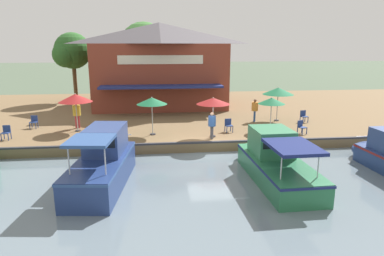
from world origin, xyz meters
The scene contains 21 objects.
ground_plane centered at (0.00, 0.00, 0.00)m, with size 220.00×220.00×0.00m, color #4C5B47.
quay_deck centered at (-11.00, 0.00, 0.30)m, with size 22.00×56.00×0.60m, color brown.
quay_edge_fender centered at (-0.10, 0.00, 0.65)m, with size 0.20×50.40×0.10m, color #2D2D33.
waterfront_restaurant centered at (-13.59, -2.54, 4.41)m, with size 10.24×12.02×7.49m.
patio_umbrella_by_entrance centered at (-2.54, 4.42, 2.59)m, with size 1.72×1.72×2.24m.
patio_umbrella_near_quay_edge centered at (-2.37, -3.28, 2.75)m, with size 1.89×1.89×2.41m.
patio_umbrella_mid_patio_right centered at (-1.48, 0.40, 2.82)m, with size 2.03×2.03×2.46m.
patio_umbrella_back_row centered at (-3.85, -8.18, 2.79)m, with size 2.15×2.15×2.50m.
patio_umbrella_far_corner centered at (-5.50, 5.93, 2.82)m, with size 2.28×2.28×2.52m.
cafe_chair_facing_river centered at (-2.58, 1.63, 1.08)m, with size 0.49×0.49×0.85m.
cafe_chair_mid_patio centered at (-1.57, 6.13, 1.08)m, with size 0.58×0.58×0.85m.
cafe_chair_back_row_seat centered at (-4.82, 7.73, 1.08)m, with size 0.50×0.50×0.85m.
cafe_chair_beside_entrance centered at (-5.06, -11.31, 1.08)m, with size 0.46×0.46×0.85m.
cafe_chair_under_first_umbrella centered at (-2.20, -11.97, 1.08)m, with size 0.45×0.45×0.85m.
person_near_entrance centered at (-4.73, -8.36, 1.75)m, with size 0.51×0.51×1.81m.
person_at_quay_edge centered at (-5.38, 4.19, 1.65)m, with size 0.47×0.47×1.67m.
person_mid_patio centered at (-1.02, 0.27, 1.61)m, with size 0.46×0.46×1.62m.
motorboat_far_downstream centered at (3.60, -5.41, 0.98)m, with size 6.70×2.69×2.50m.
motorboat_distant_upstream centered at (3.96, 2.33, 0.85)m, with size 6.91×2.32×2.22m.
tree_behind_restaurant centered at (-16.49, -11.09, 5.45)m, with size 3.70×3.52×6.73m.
tree_downstream_bank centered at (-15.79, -4.19, 5.79)m, with size 5.02×4.79×7.72m.
Camera 1 is at (18.66, -3.12, 6.11)m, focal length 32.00 mm.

